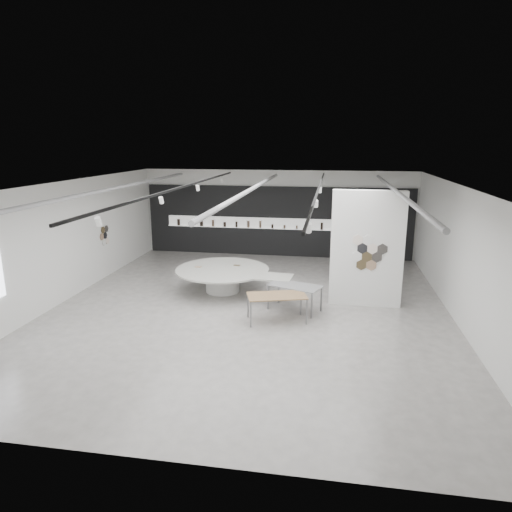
% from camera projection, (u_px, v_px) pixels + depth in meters
% --- Properties ---
extents(room, '(12.02, 14.02, 3.82)m').
position_uv_depth(room, '(246.00, 243.00, 13.53)').
color(room, '#A39F9A').
rests_on(room, ground).
extents(back_wall_display, '(11.80, 0.27, 3.10)m').
position_uv_depth(back_wall_display, '(275.00, 222.00, 20.29)').
color(back_wall_display, black).
rests_on(back_wall_display, ground).
extents(partition_column, '(2.20, 0.38, 3.60)m').
position_uv_depth(partition_column, '(367.00, 249.00, 13.98)').
color(partition_column, white).
rests_on(partition_column, ground).
extents(display_island, '(4.19, 3.46, 0.82)m').
position_uv_depth(display_island, '(224.00, 277.00, 15.53)').
color(display_island, white).
rests_on(display_island, ground).
extents(sample_table_wood, '(1.82, 1.26, 0.78)m').
position_uv_depth(sample_table_wood, '(277.00, 297.00, 12.92)').
color(sample_table_wood, '#906E4A').
rests_on(sample_table_wood, ground).
extents(sample_table_stone, '(1.73, 1.30, 0.80)m').
position_uv_depth(sample_table_stone, '(295.00, 287.00, 13.75)').
color(sample_table_stone, gray).
rests_on(sample_table_stone, ground).
extents(kitchen_counter, '(1.76, 0.87, 1.33)m').
position_uv_depth(kitchen_counter, '(359.00, 250.00, 19.58)').
color(kitchen_counter, white).
rests_on(kitchen_counter, ground).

